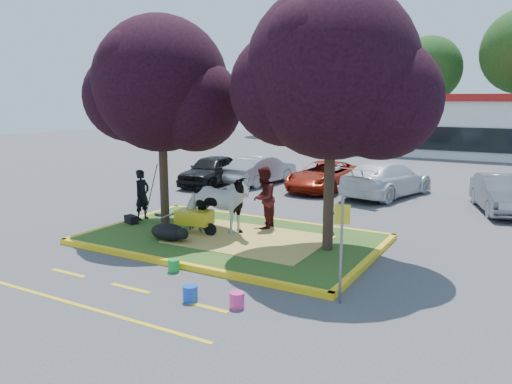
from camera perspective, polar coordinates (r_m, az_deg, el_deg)
The scene contains 32 objects.
ground at distance 14.69m, azimuth -2.80°, elevation -5.66°, with size 90.00×90.00×0.00m, color #424244.
median_island at distance 14.67m, azimuth -2.80°, elevation -5.38°, with size 8.00×5.00×0.15m, color #2A4917.
curb_near at distance 12.67m, azimuth -9.08°, elevation -8.15°, with size 8.30×0.16×0.15m, color yellow.
curb_far at distance 16.84m, azimuth 1.87°, elevation -3.26°, with size 8.30×0.16×0.15m, color yellow.
curb_left at distance 17.13m, azimuth -14.47°, elevation -3.36°, with size 0.16×5.30×0.15m, color yellow.
curb_right at distance 13.06m, azimuth 12.69°, elevation -7.70°, with size 0.16×5.30×0.15m, color yellow.
straw_bedding at distance 14.35m, azimuth -0.77°, elevation -5.41°, with size 4.20×3.00×0.01m, color #CFBC55.
tree_purple_left at distance 16.05m, azimuth -10.81°, elevation 11.32°, with size 5.06×4.20×6.51m.
tree_purple_right at distance 12.95m, azimuth 8.73°, elevation 12.45°, with size 5.30×4.40×6.82m.
fire_lane_stripe_a at distance 12.94m, azimuth -20.67°, elevation -8.65°, with size 1.10×0.12×0.01m, color yellow.
fire_lane_stripe_b at distance 11.55m, azimuth -14.14°, elevation -10.62°, with size 1.10×0.12×0.01m, color yellow.
fire_lane_stripe_c at distance 10.36m, azimuth -5.85°, elevation -12.90°, with size 1.10×0.12×0.01m, color yellow.
fire_lane_long at distance 10.78m, azimuth -18.61°, elevation -12.45°, with size 6.00×0.10×0.01m, color yellow.
retail_building at distance 40.33m, azimuth 21.62°, elevation 7.29°, with size 20.40×8.40×4.40m.
treeline at distance 50.06m, azimuth 22.76°, elevation 14.03°, with size 46.58×7.80×14.63m.
cow at distance 14.72m, azimuth -4.43°, elevation -1.44°, with size 0.97×2.13×1.80m, color white.
calf at distance 14.39m, azimuth -10.00°, elevation -4.53°, with size 1.13×0.64×0.49m, color black.
handler at distance 16.92m, azimuth -12.88°, elevation -0.31°, with size 0.61×0.40×1.67m, color black.
visitor_a at distance 15.35m, azimuth 0.87°, elevation -0.66°, with size 0.94×0.73×1.92m, color #441316.
visitor_b at distance 15.07m, azimuth 8.37°, elevation -2.22°, with size 0.76×0.32×1.29m, color black.
wheelbarrow at distance 14.97m, azimuth -7.02°, elevation -2.91°, with size 1.87×0.77×0.70m.
gear_bag_dark at distance 16.62m, azimuth -14.08°, elevation -3.06°, with size 0.49×0.27×0.25m, color black.
gear_bag_green at distance 15.20m, azimuth -10.57°, elevation -4.23°, with size 0.45×0.28×0.24m, color black.
sign_post at distance 10.16m, azimuth 9.74°, elevation -5.36°, with size 0.30×0.13×2.23m.
bucket_green at distance 12.34m, azimuth -9.38°, elevation -8.29°, with size 0.28×0.28×0.30m, color green.
bucket_pink at distance 10.21m, azimuth -2.19°, elevation -12.24°, with size 0.30×0.30×0.32m, color #EB348C.
bucket_blue at distance 10.59m, azimuth -7.52°, elevation -11.42°, with size 0.31×0.31×0.33m, color blue.
car_black at distance 24.01m, azimuth -5.11°, elevation 2.49°, with size 1.70×4.22×1.44m, color black.
car_silver at distance 24.31m, azimuth 0.62°, elevation 2.56°, with size 1.46×4.19×1.38m, color gray.
car_red at distance 22.85m, azimuth 7.74°, elevation 1.83°, with size 2.14×4.65×1.29m, color maroon.
car_white at distance 21.93m, azimuth 14.71°, elevation 1.47°, with size 2.10×5.17×1.50m, color white.
car_grey at distance 20.36m, azimuth 26.23°, elevation -0.19°, with size 1.44×4.12×1.36m, color slate.
Camera 1 is at (7.52, -11.92, 4.14)m, focal length 35.00 mm.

